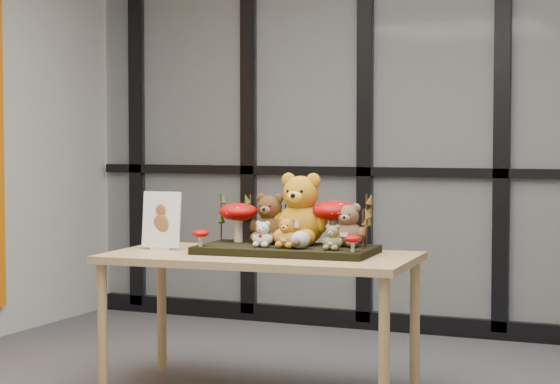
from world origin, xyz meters
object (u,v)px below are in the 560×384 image
at_px(bear_white_bow, 263,233).
at_px(bear_beige_small, 333,236).
at_px(mushroom_back_right, 334,221).
at_px(plush_cream_hedgehog, 300,239).
at_px(bear_pooh_yellow, 301,205).
at_px(bear_small_yellow, 287,231).
at_px(diorama_tray, 286,250).
at_px(bear_tan_back, 348,223).
at_px(mushroom_back_left, 238,220).
at_px(bear_brown_medium, 270,216).
at_px(mushroom_front_left, 200,237).
at_px(sign_holder, 161,223).
at_px(mushroom_front_right, 353,243).
at_px(display_table, 261,267).

xyz_separation_m(bear_white_bow, bear_beige_small, (0.36, 0.01, -0.00)).
bearing_deg(mushroom_back_right, plush_cream_hedgehog, -111.47).
height_order(bear_beige_small, plush_cream_hedgehog, bear_beige_small).
bearing_deg(bear_white_bow, bear_pooh_yellow, 57.37).
bearing_deg(bear_beige_small, bear_small_yellow, 176.84).
bearing_deg(plush_cream_hedgehog, diorama_tray, 136.39).
distance_m(bear_tan_back, mushroom_back_left, 0.59).
distance_m(bear_pooh_yellow, bear_brown_medium, 0.17).
xyz_separation_m(mushroom_back_right, mushroom_front_left, (-0.58, -0.32, -0.08)).
distance_m(bear_white_bow, mushroom_back_left, 0.28).
height_order(bear_pooh_yellow, bear_tan_back, bear_pooh_yellow).
bearing_deg(bear_pooh_yellow, mushroom_front_left, -147.36).
bearing_deg(bear_beige_small, sign_holder, 176.26).
distance_m(bear_white_bow, mushroom_front_right, 0.47).
distance_m(bear_brown_medium, mushroom_front_right, 0.57).
xyz_separation_m(diorama_tray, sign_holder, (-0.65, -0.09, 0.12)).
relative_size(plush_cream_hedgehog, mushroom_front_left, 1.02).
relative_size(bear_brown_medium, mushroom_front_left, 3.02).
bearing_deg(plush_cream_hedgehog, mushroom_back_right, 64.49).
height_order(display_table, diorama_tray, diorama_tray).
bearing_deg(diorama_tray, sign_holder, -176.63).
relative_size(bear_pooh_yellow, mushroom_front_left, 4.27).
xyz_separation_m(mushroom_back_left, mushroom_front_right, (0.69, -0.20, -0.07)).
xyz_separation_m(bear_white_bow, mushroom_back_right, (0.29, 0.22, 0.05)).
bearing_deg(bear_small_yellow, bear_brown_medium, 129.28).
bearing_deg(diorama_tray, mushroom_back_right, 29.71).
relative_size(bear_small_yellow, mushroom_back_left, 0.75).
distance_m(mushroom_back_left, mushroom_front_left, 0.29).
relative_size(bear_tan_back, sign_holder, 0.79).
height_order(bear_tan_back, sign_holder, sign_holder).
height_order(bear_tan_back, plush_cream_hedgehog, bear_tan_back).
relative_size(display_table, diorama_tray, 1.80).
distance_m(bear_pooh_yellow, mushroom_back_right, 0.19).
relative_size(diorama_tray, bear_beige_small, 6.49).
distance_m(bear_small_yellow, plush_cream_hedgehog, 0.08).
bearing_deg(bear_beige_small, diorama_tray, 159.60).
height_order(bear_beige_small, mushroom_front_left, bear_beige_small).
distance_m(bear_pooh_yellow, plush_cream_hedgehog, 0.27).
bearing_deg(mushroom_front_left, bear_tan_back, 22.56).
relative_size(plush_cream_hedgehog, mushroom_back_left, 0.43).
distance_m(bear_small_yellow, mushroom_front_left, 0.43).
xyz_separation_m(bear_brown_medium, bear_small_yellow, (0.17, -0.18, -0.06)).
bearing_deg(sign_holder, bear_brown_medium, 14.62).
relative_size(bear_tan_back, mushroom_front_left, 2.55).
distance_m(display_table, mushroom_back_left, 0.32).
relative_size(diorama_tray, bear_pooh_yellow, 2.20).
relative_size(bear_brown_medium, bear_white_bow, 1.98).
distance_m(bear_small_yellow, mushroom_back_left, 0.38).
distance_m(mushroom_front_right, sign_holder, 1.04).
relative_size(bear_brown_medium, plush_cream_hedgehog, 2.95).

